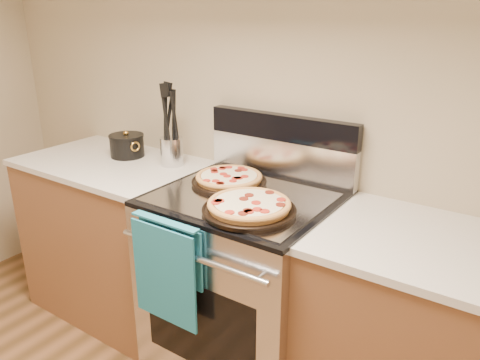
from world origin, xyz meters
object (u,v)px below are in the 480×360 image
Objects in this scene: utensil_crock at (172,151)px; saucepan at (127,146)px; pepperoni_pizza_back at (229,179)px; pepperoni_pizza_front at (249,207)px; range_body at (244,289)px.

saucepan is (-0.31, -0.03, -0.02)m from utensil_crock.
pepperoni_pizza_front is at bearing -40.78° from pepperoni_pizza_back.
pepperoni_pizza_front is 0.76m from utensil_crock.
pepperoni_pizza_back is at bearing -12.50° from utensil_crock.
range_body is 0.52m from pepperoni_pizza_back.
saucepan reaches higher than pepperoni_pizza_back.
pepperoni_pizza_front reaches higher than range_body.
utensil_crock reaches higher than pepperoni_pizza_back.
pepperoni_pizza_back is 0.45m from utensil_crock.
saucepan is at bearing 174.61° from pepperoni_pizza_back.
saucepan is at bearing 170.92° from range_body.
utensil_crock reaches higher than saucepan.
range_body is 0.54m from pepperoni_pizza_front.
saucepan is (-0.88, 0.14, 0.52)m from range_body.
utensil_crock is (-0.69, 0.32, 0.03)m from pepperoni_pizza_front.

